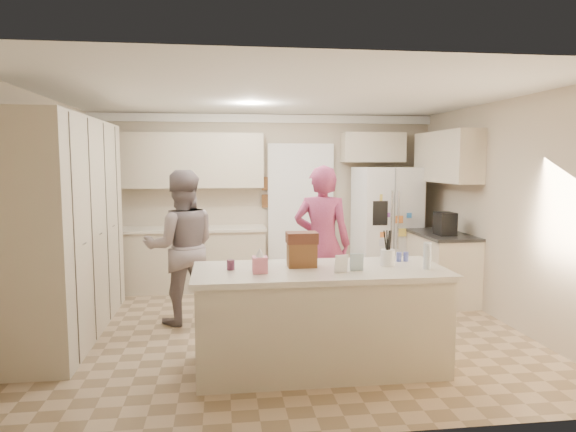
{
  "coord_description": "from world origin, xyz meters",
  "views": [
    {
      "loc": [
        -0.68,
        -5.58,
        1.89
      ],
      "look_at": [
        0.1,
        0.35,
        1.25
      ],
      "focal_mm": 32.0,
      "sensor_mm": 36.0,
      "label": 1
    }
  ],
  "objects": [
    {
      "name": "floor",
      "position": [
        0.0,
        0.0,
        -0.01
      ],
      "size": [
        5.2,
        4.6,
        0.02
      ],
      "primitive_type": "cube",
      "color": "tan",
      "rests_on": "ground"
    },
    {
      "name": "ceiling",
      "position": [
        0.0,
        0.0,
        2.61
      ],
      "size": [
        5.2,
        4.6,
        0.02
      ],
      "primitive_type": "cube",
      "color": "white",
      "rests_on": "wall_back"
    },
    {
      "name": "wall_back",
      "position": [
        0.0,
        2.31,
        1.3
      ],
      "size": [
        5.2,
        0.02,
        2.6
      ],
      "primitive_type": "cube",
      "color": "#BFAF95",
      "rests_on": "ground"
    },
    {
      "name": "wall_front",
      "position": [
        0.0,
        -2.31,
        1.3
      ],
      "size": [
        5.2,
        0.02,
        2.6
      ],
      "primitive_type": "cube",
      "color": "#BFAF95",
      "rests_on": "ground"
    },
    {
      "name": "wall_left",
      "position": [
        -2.61,
        0.0,
        1.3
      ],
      "size": [
        0.02,
        4.6,
        2.6
      ],
      "primitive_type": "cube",
      "color": "#BFAF95",
      "rests_on": "ground"
    },
    {
      "name": "wall_right",
      "position": [
        2.61,
        0.0,
        1.3
      ],
      "size": [
        0.02,
        4.6,
        2.6
      ],
      "primitive_type": "cube",
      "color": "#BFAF95",
      "rests_on": "ground"
    },
    {
      "name": "crown_back",
      "position": [
        0.0,
        2.26,
        2.53
      ],
      "size": [
        5.2,
        0.08,
        0.12
      ],
      "primitive_type": "cube",
      "color": "white",
      "rests_on": "wall_back"
    },
    {
      "name": "pantry_bank",
      "position": [
        -2.3,
        0.2,
        1.18
      ],
      "size": [
        0.6,
        2.6,
        2.35
      ],
      "primitive_type": "cube",
      "color": "beige",
      "rests_on": "floor"
    },
    {
      "name": "back_base_cab",
      "position": [
        -1.15,
        2.0,
        0.44
      ],
      "size": [
        2.2,
        0.6,
        0.88
      ],
      "primitive_type": "cube",
      "color": "beige",
      "rests_on": "floor"
    },
    {
      "name": "back_countertop",
      "position": [
        -1.15,
        1.99,
        0.9
      ],
      "size": [
        2.24,
        0.63,
        0.04
      ],
      "primitive_type": "cube",
      "color": "beige",
      "rests_on": "back_base_cab"
    },
    {
      "name": "back_upper_cab",
      "position": [
        -1.15,
        2.12,
        1.9
      ],
      "size": [
        2.2,
        0.35,
        0.8
      ],
      "primitive_type": "cube",
      "color": "beige",
      "rests_on": "wall_back"
    },
    {
      "name": "doorway_opening",
      "position": [
        0.55,
        2.28,
        1.05
      ],
      "size": [
        0.9,
        0.06,
        2.1
      ],
      "primitive_type": "cube",
      "color": "black",
      "rests_on": "floor"
    },
    {
      "name": "doorway_casing",
      "position": [
        0.55,
        2.24,
        1.05
      ],
      "size": [
        1.02,
        0.03,
        2.22
      ],
      "primitive_type": "cube",
      "color": "white",
      "rests_on": "floor"
    },
    {
      "name": "wall_frame_upper",
      "position": [
        0.02,
        2.27,
        1.55
      ],
      "size": [
        0.15,
        0.02,
        0.2
      ],
      "primitive_type": "cube",
      "color": "brown",
      "rests_on": "wall_back"
    },
    {
      "name": "wall_frame_lower",
      "position": [
        0.02,
        2.27,
        1.28
      ],
      "size": [
        0.15,
        0.02,
        0.2
      ],
      "primitive_type": "cube",
      "color": "brown",
      "rests_on": "wall_back"
    },
    {
      "name": "refrigerator",
      "position": [
        1.8,
        1.86,
        0.9
      ],
      "size": [
        0.95,
        0.77,
        1.8
      ],
      "primitive_type": "cube",
      "rotation": [
        0.0,
        0.0,
        0.08
      ],
      "color": "white",
      "rests_on": "floor"
    },
    {
      "name": "fridge_seam",
      "position": [
        1.8,
        1.5,
        0.9
      ],
      "size": [
        0.02,
        0.02,
        1.78
      ],
      "primitive_type": "cube",
      "color": "gray",
      "rests_on": "refrigerator"
    },
    {
      "name": "fridge_dispenser",
      "position": [
        1.58,
        1.49,
        1.15
      ],
      "size": [
        0.22,
        0.03,
        0.35
      ],
      "primitive_type": "cube",
      "color": "black",
      "rests_on": "refrigerator"
    },
    {
      "name": "fridge_handle_l",
      "position": [
        1.75,
        1.49,
        1.05
      ],
      "size": [
        0.02,
        0.02,
        0.85
      ],
      "primitive_type": "cylinder",
      "color": "silver",
      "rests_on": "refrigerator"
    },
    {
      "name": "fridge_handle_r",
      "position": [
        1.85,
        1.49,
        1.05
      ],
      "size": [
        0.02,
        0.02,
        0.85
      ],
      "primitive_type": "cylinder",
      "color": "silver",
      "rests_on": "refrigerator"
    },
    {
      "name": "over_fridge_cab",
      "position": [
        1.65,
        2.12,
        2.1
      ],
      "size": [
        0.95,
        0.35,
        0.45
      ],
      "primitive_type": "cube",
      "color": "beige",
      "rests_on": "wall_back"
    },
    {
      "name": "right_base_cab",
      "position": [
        2.3,
        1.0,
        0.44
      ],
      "size": [
        0.6,
        1.2,
        0.88
      ],
      "primitive_type": "cube",
      "color": "beige",
      "rests_on": "floor"
    },
    {
      "name": "right_countertop",
      "position": [
        2.29,
        1.0,
        0.9
      ],
      "size": [
        0.63,
        1.24,
        0.04
      ],
      "primitive_type": "cube",
      "color": "#2D2B28",
      "rests_on": "right_base_cab"
    },
    {
      "name": "right_upper_cab",
      "position": [
        2.43,
        1.2,
        1.95
      ],
      "size": [
        0.35,
        1.5,
        0.7
      ],
      "primitive_type": "cube",
      "color": "beige",
      "rests_on": "wall_right"
    },
    {
      "name": "coffee_maker",
      "position": [
        2.25,
        0.8,
        1.07
      ],
      "size": [
        0.22,
        0.28,
        0.3
      ],
      "primitive_type": "cube",
      "color": "black",
      "rests_on": "right_countertop"
    },
    {
      "name": "island_base",
      "position": [
        0.2,
        -1.1,
        0.44
      ],
      "size": [
        2.2,
        0.9,
        0.88
      ],
      "primitive_type": "cube",
      "color": "beige",
      "rests_on": "floor"
    },
    {
      "name": "island_top",
      "position": [
        0.2,
        -1.1,
        0.9
      ],
      "size": [
        2.28,
        0.96,
        0.05
      ],
      "primitive_type": "cube",
      "color": "beige",
      "rests_on": "island_base"
    },
    {
      "name": "utensil_crock",
      "position": [
        0.85,
        -1.05,
        1.0
      ],
      "size": [
        0.13,
        0.13,
        0.15
      ],
      "primitive_type": "cylinder",
      "color": "white",
      "rests_on": "island_top"
    },
    {
      "name": "tissue_box",
      "position": [
        -0.35,
        -1.2,
        1.0
      ],
      "size": [
        0.13,
        0.13,
        0.14
      ],
      "primitive_type": "cube",
      "color": "pink",
      "rests_on": "island_top"
    },
    {
      "name": "tissue_plume",
      "position": [
        -0.35,
        -1.2,
        1.1
      ],
      "size": [
        0.08,
        0.08,
        0.08
      ],
      "primitive_type": "cone",
      "color": "white",
      "rests_on": "tissue_box"
    },
    {
      "name": "dollhouse_body",
      "position": [
        0.05,
        -1.0,
        1.04
      ],
      "size": [
        0.26,
        0.18,
        0.22
      ],
      "primitive_type": "cube",
      "color": "brown",
      "rests_on": "island_top"
    },
    {
      "name": "dollhouse_roof",
      "position": [
        0.05,
        -1.0,
        1.2
      ],
      "size": [
        0.28,
        0.2,
        0.1
      ],
      "primitive_type": "cube",
      "color": "#592D1E",
      "rests_on": "dollhouse_body"
    },
    {
      "name": "jam_jar",
      "position": [
        -0.6,
        -1.05,
        0.97
      ],
      "size": [
        0.07,
        0.07,
        0.09
      ],
      "primitive_type": "cylinder",
      "color": "#59263F",
      "rests_on": "island_top"
    },
    {
      "name": "greeting_card_a",
      "position": [
        0.35,
        -1.3,
        1.01
      ],
      "size": [
        0.12,
        0.06,
        0.16
      ],
      "primitive_type": "cube",
      "rotation": [
        0.15,
        0.0,
        0.2
      ],
      "color": "white",
      "rests_on": "island_top"
    },
    {
      "name": "greeting_card_b",
      "position": [
        0.5,
        -1.25,
        1.01
      ],
      "size": [
        0.12,
        0.05,
        0.16
      ],
      "primitive_type": "cube",
      "rotation": [
        0.15,
        0.0,
        -0.1
      ],
      "color": "silver",
      "rests_on": "island_top"
    },
    {
      "name": "water_bottle",
      "position": [
        1.15,
        -1.25,
        1.04
      ],
      "size": [
        0.07,
        0.07,
        0.24
      ],
      "primitive_type": "cylinder",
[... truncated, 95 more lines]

